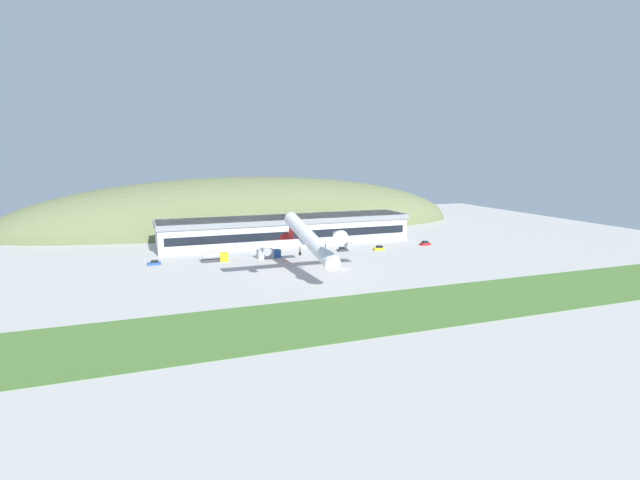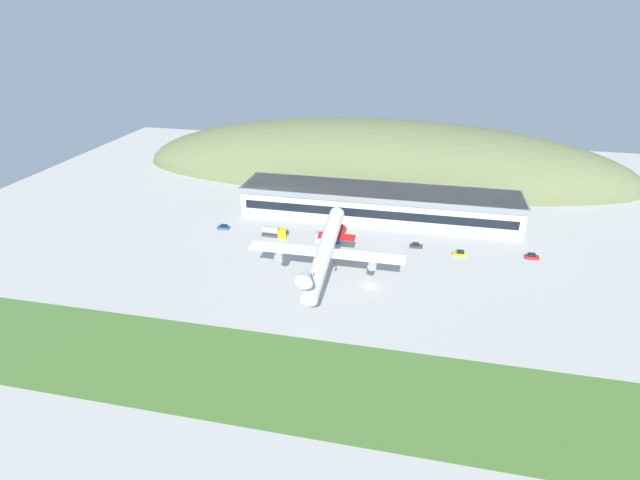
# 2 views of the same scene
# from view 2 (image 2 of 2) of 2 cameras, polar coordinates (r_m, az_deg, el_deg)

# --- Properties ---
(ground_plane) EXTENTS (314.28, 314.28, 0.00)m
(ground_plane) POSITION_cam_2_polar(r_m,az_deg,el_deg) (135.31, 5.76, -5.25)
(ground_plane) COLOR #B7B5AF
(grass_strip_foreground) EXTENTS (282.86, 27.81, 0.08)m
(grass_strip_foreground) POSITION_cam_2_polar(r_m,az_deg,el_deg) (103.08, 2.87, -16.52)
(grass_strip_foreground) COLOR #4C7533
(grass_strip_foreground) RESTS_ON ground_plane
(hill_backdrop) EXTENTS (215.68, 62.24, 47.40)m
(hill_backdrop) POSITION_cam_2_polar(r_m,az_deg,el_deg) (223.64, 6.67, 7.45)
(hill_backdrop) COLOR #667047
(hill_backdrop) RESTS_ON ground_plane
(terminal_building) EXTENTS (96.55, 18.98, 10.46)m
(terminal_building) POSITION_cam_2_polar(r_m,az_deg,el_deg) (175.94, 6.72, 4.39)
(terminal_building) COLOR silver
(terminal_building) RESTS_ON ground_plane
(cargo_airplane) EXTENTS (41.56, 45.92, 13.28)m
(cargo_airplane) POSITION_cam_2_polar(r_m,az_deg,el_deg) (129.92, 0.60, -1.30)
(cargo_airplane) COLOR silver
(service_car_0) EXTENTS (4.01, 1.99, 1.46)m
(service_car_0) POSITION_cam_2_polar(r_m,az_deg,el_deg) (157.65, 10.92, -0.64)
(service_car_0) COLOR #333338
(service_car_0) RESTS_ON ground_plane
(service_car_1) EXTENTS (3.91, 2.07, 1.64)m
(service_car_1) POSITION_cam_2_polar(r_m,az_deg,el_deg) (160.94, 23.05, -1.76)
(service_car_1) COLOR #B21E1E
(service_car_1) RESTS_ON ground_plane
(service_car_2) EXTENTS (4.14, 2.15, 1.45)m
(service_car_2) POSITION_cam_2_polar(r_m,az_deg,el_deg) (170.55, -10.96, 1.44)
(service_car_2) COLOR #264C99
(service_car_2) RESTS_ON ground_plane
(service_car_3) EXTENTS (3.77, 1.92, 1.60)m
(service_car_3) POSITION_cam_2_polar(r_m,az_deg,el_deg) (155.75, 15.68, -1.49)
(service_car_3) COLOR gold
(service_car_3) RESTS_ON ground_plane
(fuel_truck) EXTENTS (7.95, 2.85, 3.05)m
(fuel_truck) POSITION_cam_2_polar(r_m,az_deg,el_deg) (158.06, 0.87, 0.28)
(fuel_truck) COLOR #264C99
(fuel_truck) RESTS_ON ground_plane
(box_truck) EXTENTS (8.44, 2.85, 3.34)m
(box_truck) POSITION_cam_2_polar(r_m,az_deg,el_deg) (162.31, -5.22, 0.92)
(box_truck) COLOR gold
(box_truck) RESTS_ON ground_plane
(traffic_cone_0) EXTENTS (0.52, 0.52, 0.58)m
(traffic_cone_0) POSITION_cam_2_polar(r_m,az_deg,el_deg) (152.83, 1.92, -1.17)
(traffic_cone_0) COLOR orange
(traffic_cone_0) RESTS_ON ground_plane
(traffic_cone_1) EXTENTS (0.52, 0.52, 0.58)m
(traffic_cone_1) POSITION_cam_2_polar(r_m,az_deg,el_deg) (143.43, 5.09, -3.18)
(traffic_cone_1) COLOR orange
(traffic_cone_1) RESTS_ON ground_plane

